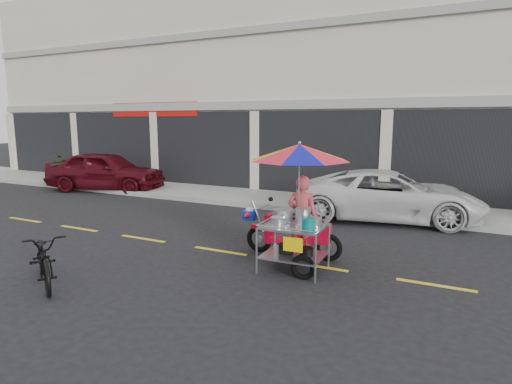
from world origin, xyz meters
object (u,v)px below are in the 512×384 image
at_px(maroon_sedan, 106,171).
at_px(food_vendor_rig, 299,188).
at_px(near_bicycle, 44,258).
at_px(white_pickup, 389,195).

distance_m(maroon_sedan, food_vendor_rig, 10.45).
bearing_deg(maroon_sedan, near_bicycle, -154.47).
height_order(white_pickup, food_vendor_rig, food_vendor_rig).
distance_m(maroon_sedan, white_pickup, 10.21).
bearing_deg(food_vendor_rig, maroon_sedan, 151.49).
bearing_deg(food_vendor_rig, white_pickup, 76.68).
height_order(near_bicycle, food_vendor_rig, food_vendor_rig).
relative_size(maroon_sedan, white_pickup, 0.91).
bearing_deg(near_bicycle, white_pickup, 2.65).
bearing_deg(white_pickup, maroon_sedan, 78.88).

